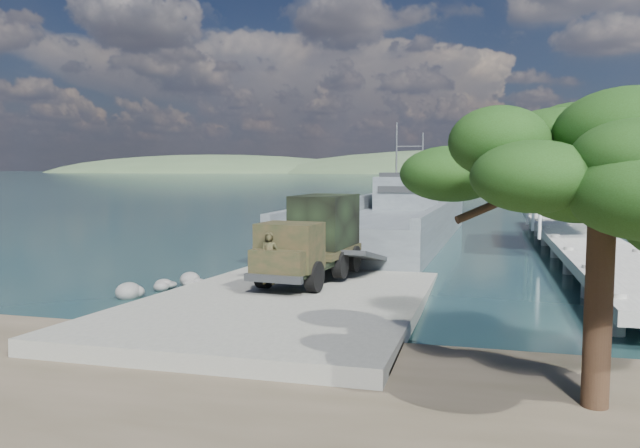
{
  "coord_description": "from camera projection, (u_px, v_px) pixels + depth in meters",
  "views": [
    {
      "loc": [
        7.05,
        -23.53,
        5.42
      ],
      "look_at": [
        -0.61,
        6.0,
        2.64
      ],
      "focal_mm": 35.0,
      "sensor_mm": 36.0,
      "label": 1
    }
  ],
  "objects": [
    {
      "name": "ground",
      "position": [
        297.0,
        303.0,
        24.93
      ],
      "size": [
        1400.0,
        1400.0,
        0.0
      ],
      "primitive_type": "plane",
      "color": "#1C3F45",
      "rests_on": "ground"
    },
    {
      "name": "boat_ramp",
      "position": [
        290.0,
        302.0,
        23.95
      ],
      "size": [
        10.0,
        18.0,
        0.5
      ],
      "primitive_type": "cube",
      "color": "gray",
      "rests_on": "ground"
    },
    {
      "name": "shoreline_rocks",
      "position": [
        163.0,
        293.0,
        26.97
      ],
      "size": [
        3.2,
        5.6,
        0.9
      ],
      "primitive_type": null,
      "color": "#5A5A57",
      "rests_on": "ground"
    },
    {
      "name": "distant_headlands",
      "position": [
        532.0,
        173.0,
        552.22
      ],
      "size": [
        1000.0,
        240.0,
        48.0
      ],
      "primitive_type": null,
      "color": "#425937",
      "rests_on": "ground"
    },
    {
      "name": "pier",
      "position": [
        577.0,
        228.0,
        39.63
      ],
      "size": [
        6.4,
        44.0,
        6.1
      ],
      "color": "gray",
      "rests_on": "ground"
    },
    {
      "name": "landing_craft",
      "position": [
        388.0,
        229.0,
        46.56
      ],
      "size": [
        9.93,
        34.65,
        10.2
      ],
      "rotation": [
        0.0,
        0.0,
        -0.04
      ],
      "color": "#4D555B",
      "rests_on": "ground"
    },
    {
      "name": "military_truck",
      "position": [
        314.0,
        238.0,
        27.48
      ],
      "size": [
        3.24,
        8.07,
        3.65
      ],
      "rotation": [
        0.0,
        0.0,
        -0.1
      ],
      "color": "black",
      "rests_on": "boat_ramp"
    },
    {
      "name": "soldier",
      "position": [
        269.0,
        268.0,
        24.15
      ],
      "size": [
        0.75,
        0.49,
        2.04
      ],
      "primitive_type": "imported",
      "rotation": [
        0.0,
        0.0,
        0.0
      ],
      "color": "black",
      "rests_on": "boat_ramp"
    },
    {
      "name": "sailboat_near",
      "position": [
        630.0,
        231.0,
        48.81
      ],
      "size": [
        3.39,
        6.51,
        7.61
      ],
      "rotation": [
        0.0,
        0.0,
        0.27
      ],
      "color": "silver",
      "rests_on": "ground"
    },
    {
      "name": "sailboat_far",
      "position": [
        601.0,
        223.0,
        56.82
      ],
      "size": [
        3.03,
        5.49,
        6.42
      ],
      "rotation": [
        0.0,
        0.0,
        0.3
      ],
      "color": "silver",
      "rests_on": "ground"
    },
    {
      "name": "overhang_tree",
      "position": [
        576.0,
        178.0,
        13.22
      ],
      "size": [
        7.12,
        6.56,
        6.47
      ],
      "color": "black",
      "rests_on": "ground"
    }
  ]
}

